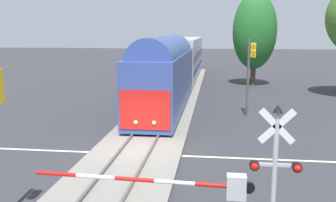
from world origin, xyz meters
TOP-DOWN VIEW (x-y plane):
  - ground_plane at (0.00, 0.00)m, footprint 220.00×220.00m
  - road_centre_stripe at (0.00, 0.00)m, footprint 44.00×0.20m
  - railway_track at (0.00, 0.00)m, footprint 4.40×80.00m
  - commuter_train at (0.00, 20.91)m, footprint 3.04×40.12m
  - crossing_gate_near at (3.57, -6.83)m, footprint 6.56×0.40m
  - crossing_signal_mast at (5.35, -7.32)m, footprint 1.36×0.44m
  - traffic_signal_far_side at (6.05, 9.17)m, footprint 0.53×0.38m
  - elm_centre_background at (7.73, 24.79)m, footprint 4.64×4.64m

SIDE VIEW (x-z plane):
  - ground_plane at x=0.00m, z-range 0.00..0.00m
  - road_centre_stripe at x=0.00m, z-range 0.00..0.01m
  - railway_track at x=0.00m, z-range -0.06..0.26m
  - crossing_gate_near at x=3.57m, z-range 0.51..2.31m
  - crossing_signal_mast at x=5.35m, z-range 0.44..4.41m
  - commuter_train at x=0.00m, z-range 0.20..5.36m
  - traffic_signal_far_side at x=6.05m, z-range 0.91..6.27m
  - elm_centre_background at x=7.73m, z-range 0.87..10.74m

